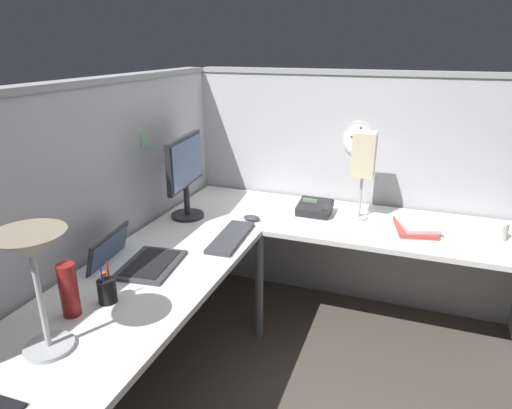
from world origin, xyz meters
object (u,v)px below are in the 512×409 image
(thermos_flask, at_px, (69,290))
(computer_mouse, at_px, (252,218))
(office_phone, at_px, (316,208))
(desk_lamp_paper, at_px, (364,157))
(laptop, at_px, (132,259))
(coffee_mug, at_px, (500,231))
(book_stack, at_px, (416,226))
(pen_cup, at_px, (107,290))
(monitor, at_px, (185,171))
(keyboard, at_px, (231,237))
(desk_lamp_dome, at_px, (32,255))
(wall_clock, at_px, (359,138))

(thermos_flask, bearing_deg, computer_mouse, -15.40)
(thermos_flask, height_order, office_phone, thermos_flask)
(thermos_flask, height_order, desk_lamp_paper, desk_lamp_paper)
(laptop, relative_size, coffee_mug, 4.37)
(desk_lamp_paper, bearing_deg, laptop, 136.10)
(book_stack, bearing_deg, thermos_flask, 137.29)
(computer_mouse, relative_size, pen_cup, 0.58)
(monitor, relative_size, book_stack, 1.53)
(monitor, height_order, book_stack, monitor)
(thermos_flask, xyz_separation_m, coffee_mug, (1.37, -1.68, -0.06))
(laptop, bearing_deg, coffee_mug, -61.37)
(keyboard, bearing_deg, desk_lamp_paper, -51.29)
(desk_lamp_dome, bearing_deg, keyboard, -12.46)
(laptop, xyz_separation_m, office_phone, (0.96, -0.68, 0.01))
(pen_cup, height_order, book_stack, pen_cup)
(computer_mouse, xyz_separation_m, coffee_mug, (0.21, -1.36, 0.03))
(thermos_flask, height_order, book_stack, thermos_flask)
(monitor, bearing_deg, coffee_mug, -80.62)
(desk_lamp_dome, distance_m, coffee_mug, 2.27)
(computer_mouse, bearing_deg, thermos_flask, 164.60)
(book_stack, distance_m, coffee_mug, 0.43)
(laptop, bearing_deg, desk_lamp_dome, -171.27)
(monitor, height_order, desk_lamp_paper, desk_lamp_paper)
(monitor, distance_m, desk_lamp_dome, 1.29)
(book_stack, bearing_deg, desk_lamp_dome, 142.75)
(monitor, relative_size, coffee_mug, 5.21)
(monitor, xyz_separation_m, laptop, (-0.64, -0.04, -0.27))
(coffee_mug, bearing_deg, laptop, 118.63)
(laptop, bearing_deg, desk_lamp_paper, -43.90)
(desk_lamp_dome, relative_size, pen_cup, 2.47)
(desk_lamp_dome, bearing_deg, desk_lamp_paper, -27.63)
(book_stack, bearing_deg, coffee_mug, -87.96)
(keyboard, bearing_deg, computer_mouse, -5.82)
(wall_clock, bearing_deg, laptop, 145.43)
(laptop, bearing_deg, book_stack, -54.38)
(monitor, distance_m, coffee_mug, 1.79)
(monitor, relative_size, keyboard, 1.16)
(desk_lamp_dome, xyz_separation_m, thermos_flask, (0.20, 0.07, -0.25))
(computer_mouse, height_order, pen_cup, pen_cup)
(computer_mouse, distance_m, book_stack, 0.95)
(pen_cup, distance_m, office_phone, 1.40)
(desk_lamp_dome, bearing_deg, monitor, 6.35)
(desk_lamp_paper, distance_m, coffee_mug, 0.83)
(coffee_mug, distance_m, wall_clock, 0.98)
(coffee_mug, bearing_deg, keyboard, 110.10)
(computer_mouse, relative_size, book_stack, 0.32)
(computer_mouse, relative_size, desk_lamp_paper, 0.20)
(desk_lamp_paper, xyz_separation_m, wall_clock, (0.29, 0.07, 0.05))
(keyboard, distance_m, desk_lamp_paper, 0.91)
(monitor, height_order, computer_mouse, monitor)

